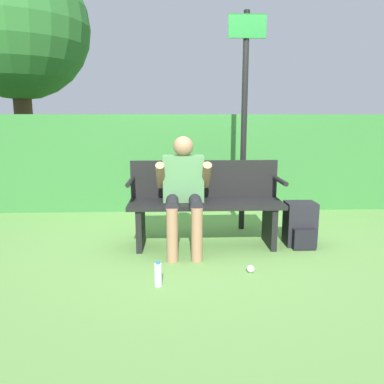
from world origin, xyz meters
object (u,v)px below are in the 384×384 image
(park_bench, at_px, (205,202))
(tree, at_px, (16,27))
(water_bottle, at_px, (158,275))
(person_seated, at_px, (184,187))
(backpack, at_px, (300,225))
(parked_car, at_px, (305,140))
(signpost, at_px, (244,109))

(park_bench, distance_m, tree, 5.77)
(water_bottle, distance_m, tree, 6.45)
(person_seated, bearing_deg, tree, 128.01)
(backpack, relative_size, parked_car, 0.11)
(park_bench, bearing_deg, parked_car, 65.39)
(person_seated, relative_size, tree, 0.26)
(park_bench, relative_size, water_bottle, 7.71)
(park_bench, height_order, tree, tree)
(park_bench, height_order, water_bottle, park_bench)
(tree, bearing_deg, backpack, -42.01)
(person_seated, relative_size, water_bottle, 5.58)
(parked_car, xyz_separation_m, tree, (-7.75, -5.66, 2.50))
(water_bottle, bearing_deg, parked_car, 65.43)
(backpack, bearing_deg, signpost, 129.25)
(water_bottle, relative_size, signpost, 0.08)
(backpack, xyz_separation_m, signpost, (-0.53, 0.65, 1.25))
(parked_car, distance_m, tree, 9.91)
(person_seated, bearing_deg, park_bench, 29.91)
(park_bench, distance_m, backpack, 1.06)
(backpack, height_order, water_bottle, backpack)
(backpack, bearing_deg, park_bench, 175.32)
(signpost, distance_m, parked_car, 9.82)
(park_bench, xyz_separation_m, backpack, (1.03, -0.08, -0.25))
(tree, bearing_deg, parked_car, 36.13)
(park_bench, distance_m, person_seated, 0.34)
(park_bench, xyz_separation_m, tree, (-3.38, 3.89, 2.62))
(parked_car, bearing_deg, water_bottle, -132.84)
(park_bench, xyz_separation_m, person_seated, (-0.24, -0.14, 0.20))
(person_seated, distance_m, parked_car, 10.72)
(signpost, bearing_deg, water_bottle, -121.15)
(backpack, height_order, signpost, signpost)
(backpack, distance_m, parked_car, 10.20)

